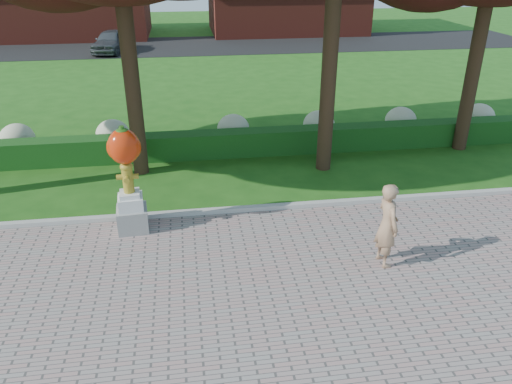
% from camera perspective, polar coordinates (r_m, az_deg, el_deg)
% --- Properties ---
extents(ground, '(100.00, 100.00, 0.00)m').
position_cam_1_polar(ground, '(10.16, -3.46, -10.54)').
color(ground, '#1D5114').
rests_on(ground, ground).
extents(curb, '(40.00, 0.18, 0.15)m').
position_cam_1_polar(curb, '(12.66, -4.71, -2.24)').
color(curb, '#ADADA5').
rests_on(curb, ground).
extents(lawn_hedge, '(24.00, 0.70, 0.80)m').
position_cam_1_polar(lawn_hedge, '(16.18, -5.77, 5.42)').
color(lawn_hedge, '#124013').
rests_on(lawn_hedge, ground).
extents(hydrangea_row, '(20.10, 1.10, 0.99)m').
position_cam_1_polar(hydrangea_row, '(17.10, -4.05, 7.16)').
color(hydrangea_row, '#AFB68B').
rests_on(hydrangea_row, ground).
extents(street, '(50.00, 8.00, 0.02)m').
position_cam_1_polar(street, '(36.66, -7.62, 16.25)').
color(street, black).
rests_on(street, ground).
extents(hydrant_sculpture, '(0.75, 0.75, 2.57)m').
position_cam_1_polar(hydrant_sculpture, '(11.67, -14.47, 1.67)').
color(hydrant_sculpture, gray).
rests_on(hydrant_sculpture, walkway).
extents(woman, '(0.50, 0.71, 1.83)m').
position_cam_1_polar(woman, '(10.59, 14.78, -3.65)').
color(woman, '#A17B5C').
rests_on(woman, walkway).
extents(parked_car, '(2.49, 4.43, 1.42)m').
position_cam_1_polar(parked_car, '(35.02, -16.24, 16.24)').
color(parked_car, '#44484D').
rests_on(parked_car, street).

